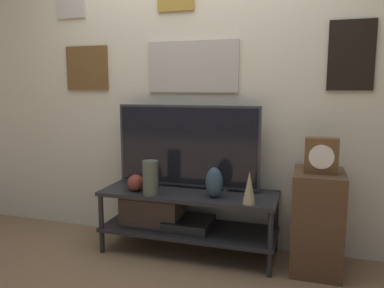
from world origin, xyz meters
name	(u,v)px	position (x,y,z in m)	size (l,w,h in m)	color
ground_plane	(177,268)	(0.00, 0.00, 0.00)	(12.00, 12.00, 0.00)	#846647
wall_back	(199,82)	(0.00, 0.58, 1.36)	(6.40, 0.08, 2.70)	beige
media_console	(176,213)	(-0.11, 0.28, 0.32)	(1.38, 0.49, 0.50)	#232326
television	(187,146)	(-0.05, 0.39, 0.84)	(1.17, 0.05, 0.67)	#333338
vase_slim_bronze	(249,188)	(0.50, 0.11, 0.62)	(0.09, 0.09, 0.23)	tan
vase_tall_ceramic	(150,178)	(-0.25, 0.11, 0.63)	(0.12, 0.12, 0.26)	#4C5647
vase_round_glass	(136,183)	(-0.41, 0.18, 0.57)	(0.13, 0.13, 0.13)	brown
vase_urn_stoneware	(214,182)	(0.23, 0.19, 0.61)	(0.13, 0.11, 0.23)	#2D4251
side_table	(317,221)	(0.96, 0.30, 0.36)	(0.35, 0.46, 0.72)	#513823
mantel_clock	(321,156)	(0.97, 0.25, 0.84)	(0.22, 0.11, 0.25)	brown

